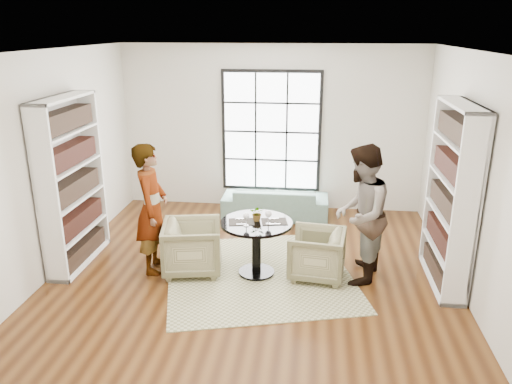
# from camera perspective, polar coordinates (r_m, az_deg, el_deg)

# --- Properties ---
(ground) EXTENTS (6.00, 6.00, 0.00)m
(ground) POSITION_cam_1_polar(r_m,az_deg,el_deg) (6.88, -0.61, -10.07)
(ground) COLOR brown
(room_shell) EXTENTS (6.00, 6.01, 6.00)m
(room_shell) POSITION_cam_1_polar(r_m,az_deg,el_deg) (6.89, -0.06, 1.33)
(room_shell) COLOR silver
(room_shell) RESTS_ON ground
(rug) EXTENTS (3.05, 3.05, 0.01)m
(rug) POSITION_cam_1_polar(r_m,az_deg,el_deg) (7.04, 0.35, -9.32)
(rug) COLOR #BAB68B
(rug) RESTS_ON ground
(pedestal_table) EXTENTS (0.98, 0.98, 0.78)m
(pedestal_table) POSITION_cam_1_polar(r_m,az_deg,el_deg) (6.81, 0.05, -5.09)
(pedestal_table) COLOR black
(pedestal_table) RESTS_ON ground
(sofa) EXTENTS (1.88, 0.74, 0.55)m
(sofa) POSITION_cam_1_polar(r_m,az_deg,el_deg) (8.99, 2.22, -1.13)
(sofa) COLOR #749B97
(sofa) RESTS_ON ground
(armchair_left) EXTENTS (0.93, 0.91, 0.73)m
(armchair_left) POSITION_cam_1_polar(r_m,az_deg,el_deg) (7.02, -7.25, -6.26)
(armchair_left) COLOR tan
(armchair_left) RESTS_ON ground
(armchair_right) EXTENTS (0.82, 0.80, 0.67)m
(armchair_right) POSITION_cam_1_polar(r_m,az_deg,el_deg) (6.88, 6.94, -7.06)
(armchair_right) COLOR #BEB888
(armchair_right) RESTS_ON ground
(person_left) EXTENTS (0.51, 0.71, 1.82)m
(person_left) POSITION_cam_1_polar(r_m,az_deg,el_deg) (6.97, -11.83, -1.87)
(person_left) COLOR gray
(person_left) RESTS_ON ground
(person_right) EXTENTS (0.92, 1.06, 1.87)m
(person_right) POSITION_cam_1_polar(r_m,az_deg,el_deg) (6.68, 11.86, -2.55)
(person_right) COLOR gray
(person_right) RESTS_ON ground
(placemat_left) EXTENTS (0.38, 0.32, 0.01)m
(placemat_left) POSITION_cam_1_polar(r_m,az_deg,el_deg) (6.72, -1.68, -3.42)
(placemat_left) COLOR black
(placemat_left) RESTS_ON pedestal_table
(placemat_right) EXTENTS (0.38, 0.32, 0.01)m
(placemat_right) POSITION_cam_1_polar(r_m,az_deg,el_deg) (6.73, 2.10, -3.39)
(placemat_right) COLOR black
(placemat_right) RESTS_ON pedestal_table
(cutlery_left) EXTENTS (0.18, 0.24, 0.01)m
(cutlery_left) POSITION_cam_1_polar(r_m,az_deg,el_deg) (6.72, -1.68, -3.37)
(cutlery_left) COLOR silver
(cutlery_left) RESTS_ON placemat_left
(cutlery_right) EXTENTS (0.18, 0.24, 0.01)m
(cutlery_right) POSITION_cam_1_polar(r_m,az_deg,el_deg) (6.73, 2.10, -3.34)
(cutlery_right) COLOR silver
(cutlery_right) RESTS_ON placemat_right
(wine_glass_left) EXTENTS (0.08, 0.08, 0.18)m
(wine_glass_left) POSITION_cam_1_polar(r_m,az_deg,el_deg) (6.54, -1.12, -2.82)
(wine_glass_left) COLOR silver
(wine_glass_left) RESTS_ON pedestal_table
(wine_glass_right) EXTENTS (0.09, 0.09, 0.19)m
(wine_glass_right) POSITION_cam_1_polar(r_m,az_deg,el_deg) (6.60, 1.43, -2.56)
(wine_glass_right) COLOR silver
(wine_glass_right) RESTS_ON pedestal_table
(flower_centerpiece) EXTENTS (0.20, 0.18, 0.21)m
(flower_centerpiece) POSITION_cam_1_polar(r_m,az_deg,el_deg) (6.73, 0.16, -2.44)
(flower_centerpiece) COLOR gray
(flower_centerpiece) RESTS_ON pedestal_table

